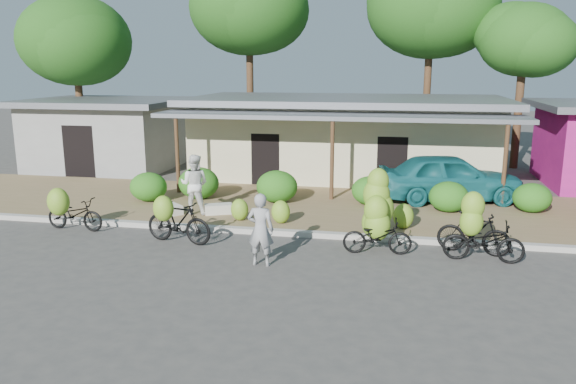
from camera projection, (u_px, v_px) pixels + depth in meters
name	position (u px, v px, depth m)	size (l,w,h in m)	color
ground	(301.00, 261.00, 13.63)	(100.00, 100.00, 0.00)	#413F3D
sidewalk	(327.00, 208.00, 18.40)	(60.00, 6.00, 0.12)	olive
curb	(314.00, 234.00, 15.53)	(60.00, 0.25, 0.15)	#A8A399
shop_main	(346.00, 136.00, 23.71)	(13.00, 8.50, 3.35)	beige
shop_grey	(107.00, 133.00, 25.87)	(7.00, 6.00, 3.15)	gray
tree_back_left	(72.00, 39.00, 27.46)	(5.52, 5.43, 8.00)	#513520
tree_far_center	(246.00, 5.00, 28.44)	(6.09, 6.04, 9.96)	#513520
tree_center_right	(427.00, 5.00, 27.25)	(6.27, 6.24, 9.93)	#513520
tree_near_right	(520.00, 38.00, 24.95)	(4.22, 4.03, 7.43)	#513520
hedge_0	(148.00, 187.00, 19.05)	(1.27, 1.14, 0.99)	#265E15
hedge_1	(199.00, 183.00, 19.41)	(1.41, 1.27, 1.10)	#265E15
hedge_2	(277.00, 187.00, 18.88)	(1.39, 1.25, 1.09)	#265E15
hedge_3	(370.00, 191.00, 18.55)	(1.23, 1.11, 0.96)	#265E15
hedge_4	(449.00, 197.00, 17.67)	(1.24, 1.11, 0.97)	#265E15
hedge_5	(532.00, 198.00, 17.62)	(1.18, 1.06, 0.92)	#265E15
bike_far_left	(72.00, 212.00, 15.98)	(1.83, 1.29, 1.38)	black
bike_left	(177.00, 220.00, 14.82)	(2.01, 1.32, 1.44)	black
bike_center	(377.00, 218.00, 14.27)	(1.76, 1.25, 2.10)	black
bike_right	(473.00, 228.00, 13.86)	(1.87, 1.33, 1.73)	black
bike_far_right	(483.00, 242.00, 13.50)	(1.93, 0.77, 1.00)	black
loose_banana_a	(240.00, 210.00, 16.71)	(0.53, 0.45, 0.66)	#77B52D
loose_banana_b	(281.00, 212.00, 16.39)	(0.55, 0.47, 0.69)	#77B52D
loose_banana_c	(403.00, 216.00, 15.86)	(0.58, 0.49, 0.72)	#77B52D
sack_near	(218.00, 209.00, 17.50)	(0.85, 0.40, 0.30)	white
sack_far	(173.00, 209.00, 17.54)	(0.75, 0.38, 0.28)	white
vendor	(261.00, 229.00, 13.17)	(0.64, 0.42, 1.75)	gray
bystander	(194.00, 184.00, 17.36)	(0.91, 0.71, 1.87)	white
teal_van	(450.00, 177.00, 19.02)	(1.93, 4.79, 1.63)	#176168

